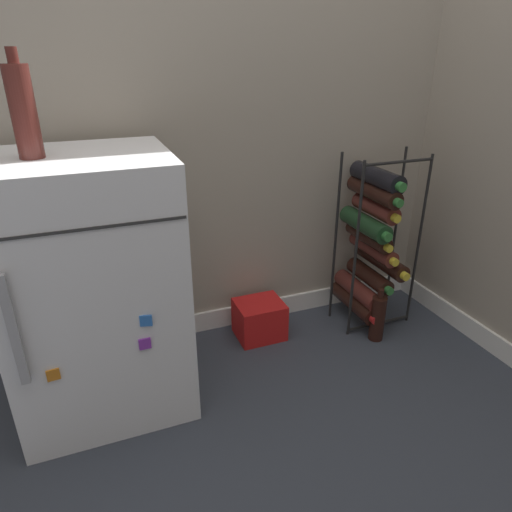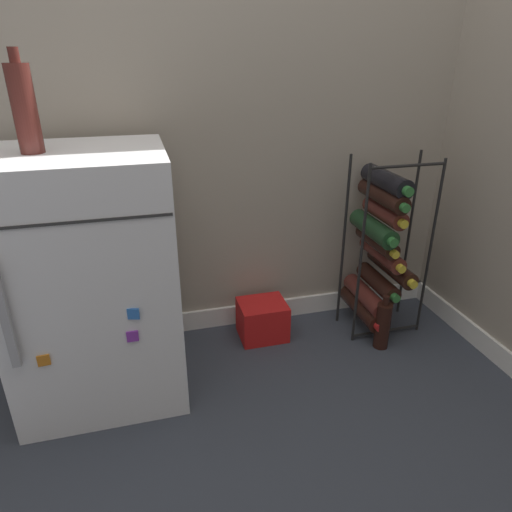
{
  "view_description": "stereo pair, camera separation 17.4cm",
  "coord_description": "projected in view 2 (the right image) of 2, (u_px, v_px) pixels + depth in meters",
  "views": [
    {
      "loc": [
        -0.48,
        -1.02,
        1.16
      ],
      "look_at": [
        0.09,
        0.45,
        0.44
      ],
      "focal_mm": 32.0,
      "sensor_mm": 36.0,
      "label": 1
    },
    {
      "loc": [
        -0.32,
        -1.08,
        1.16
      ],
      "look_at": [
        0.09,
        0.45,
        0.44
      ],
      "focal_mm": 32.0,
      "sensor_mm": 36.0,
      "label": 2
    }
  ],
  "objects": [
    {
      "name": "ground_plane",
      "position": [
        265.0,
        436.0,
        1.5
      ],
      "size": [
        14.0,
        14.0,
        0.0
      ],
      "primitive_type": "plane",
      "color": "#333842"
    },
    {
      "name": "wall_back",
      "position": [
        212.0,
        25.0,
        1.63
      ],
      "size": [
        7.03,
        0.07,
        2.5
      ],
      "color": "#9E9384",
      "rests_on": "ground_plane"
    },
    {
      "name": "mini_fridge",
      "position": [
        93.0,
        281.0,
        1.55
      ],
      "size": [
        0.55,
        0.5,
        0.88
      ],
      "color": "white",
      "rests_on": "ground_plane"
    },
    {
      "name": "wine_rack",
      "position": [
        378.0,
        249.0,
        1.93
      ],
      "size": [
        0.33,
        0.33,
        0.78
      ],
      "color": "black",
      "rests_on": "ground_plane"
    },
    {
      "name": "soda_box",
      "position": [
        262.0,
        320.0,
        1.99
      ],
      "size": [
        0.2,
        0.17,
        0.16
      ],
      "color": "red",
      "rests_on": "ground_plane"
    },
    {
      "name": "fridge_top_bottle",
      "position": [
        24.0,
        108.0,
        1.29
      ],
      "size": [
        0.07,
        0.07,
        0.28
      ],
      "color": "#56231E",
      "rests_on": "mini_fridge"
    },
    {
      "name": "loose_bottle_floor",
      "position": [
        383.0,
        325.0,
        1.91
      ],
      "size": [
        0.06,
        0.06,
        0.24
      ],
      "color": "black",
      "rests_on": "ground_plane"
    }
  ]
}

